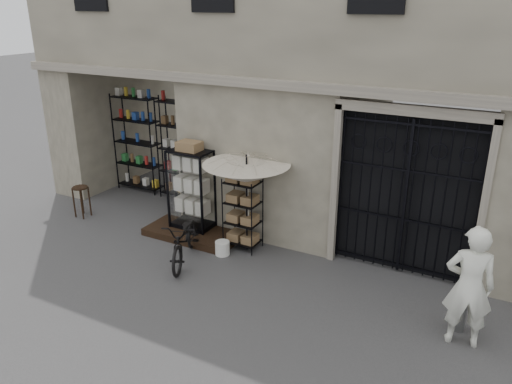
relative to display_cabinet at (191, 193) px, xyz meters
The scene contains 14 objects.
ground 3.17m from the display_cabinet, 34.64° to the right, with size 80.00×80.00×0.00m, color black.
main_building 4.93m from the display_cabinet, 42.24° to the left, with size 14.00×4.00×9.00m, color gray.
shop_recess 2.34m from the display_cabinet, 151.79° to the left, with size 3.00×1.70×3.00m, color black.
shop_shelving 2.60m from the display_cabinet, 142.50° to the left, with size 2.70×0.50×2.50m, color black.
iron_gate 4.33m from the display_cabinet, ahead, with size 2.50×0.21×3.00m.
step_platform 0.85m from the display_cabinet, 60.27° to the right, with size 2.00×0.90×0.15m, color black.
display_cabinet is the anchor object (origin of this frame).
wire_rack 1.29m from the display_cabinet, ahead, with size 0.69×0.53×1.48m.
market_umbrella 1.62m from the display_cabinet, ahead, with size 1.90×1.92×2.37m.
white_bucket 1.43m from the display_cabinet, 26.87° to the right, with size 0.29×0.29×0.27m, color white.
bicycle 1.54m from the display_cabinet, 61.32° to the right, with size 0.60×0.90×1.71m, color black.
wooden_stool 2.83m from the display_cabinet, behind, with size 0.42×0.42×0.72m.
steel_bollard 5.59m from the display_cabinet, ahead, with size 0.14×0.14×0.79m, color slate.
shopkeeper 5.74m from the display_cabinet, 12.30° to the right, with size 0.67×1.85×0.44m, color silver.
Camera 1 is at (3.25, -6.18, 4.63)m, focal length 35.00 mm.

